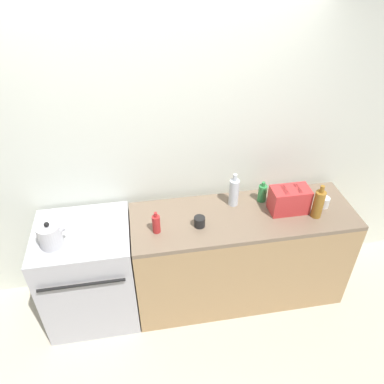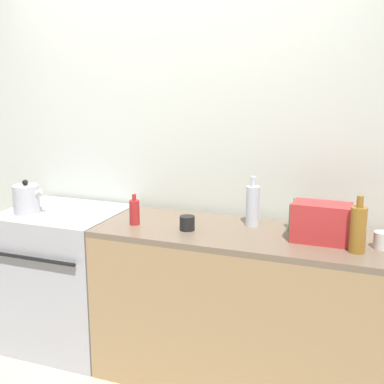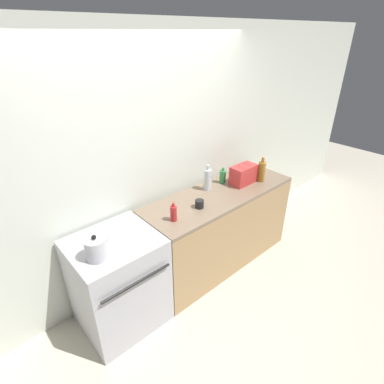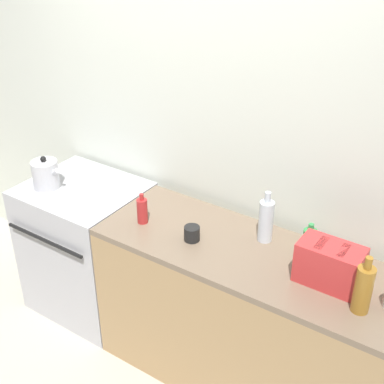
% 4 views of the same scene
% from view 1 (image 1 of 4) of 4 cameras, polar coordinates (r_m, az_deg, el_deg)
% --- Properties ---
extents(ground_plane, '(12.00, 12.00, 0.00)m').
position_cam_1_polar(ground_plane, '(3.46, -2.97, -19.97)').
color(ground_plane, beige).
extents(wall_back, '(8.00, 0.05, 2.60)m').
position_cam_1_polar(wall_back, '(3.06, -5.42, 5.21)').
color(wall_back, silver).
rests_on(wall_back, ground_plane).
extents(stove, '(0.74, 0.69, 0.94)m').
position_cam_1_polar(stove, '(3.31, -15.32, -11.67)').
color(stove, '#B7B7BC').
rests_on(stove, ground_plane).
extents(counter_block, '(1.83, 0.62, 0.94)m').
position_cam_1_polar(counter_block, '(3.37, 7.26, -9.52)').
color(counter_block, tan).
rests_on(counter_block, ground_plane).
extents(kettle, '(0.21, 0.17, 0.22)m').
position_cam_1_polar(kettle, '(2.89, -20.81, -6.24)').
color(kettle, silver).
rests_on(kettle, stove).
extents(toaster, '(0.31, 0.17, 0.21)m').
position_cam_1_polar(toaster, '(3.10, 14.61, -1.16)').
color(toaster, red).
rests_on(toaster, counter_block).
extents(bottle_green, '(0.07, 0.07, 0.19)m').
position_cam_1_polar(bottle_green, '(3.18, 10.67, -0.14)').
color(bottle_green, '#338C47').
rests_on(bottle_green, counter_block).
extents(bottle_red, '(0.06, 0.06, 0.19)m').
position_cam_1_polar(bottle_red, '(2.84, -5.47, -4.84)').
color(bottle_red, '#B72828').
rests_on(bottle_red, counter_block).
extents(bottle_amber, '(0.08, 0.08, 0.30)m').
position_cam_1_polar(bottle_amber, '(3.10, 18.70, -1.71)').
color(bottle_amber, '#9E6B23').
rests_on(bottle_amber, counter_block).
extents(bottle_clear, '(0.08, 0.08, 0.30)m').
position_cam_1_polar(bottle_clear, '(3.08, 6.41, 0.00)').
color(bottle_clear, silver).
rests_on(bottle_clear, counter_block).
extents(cup_white, '(0.08, 0.08, 0.09)m').
position_cam_1_polar(cup_white, '(3.27, 19.49, -1.46)').
color(cup_white, white).
rests_on(cup_white, counter_block).
extents(cup_black, '(0.09, 0.09, 0.08)m').
position_cam_1_polar(cup_black, '(2.90, 1.15, -4.55)').
color(cup_black, black).
rests_on(cup_black, counter_block).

